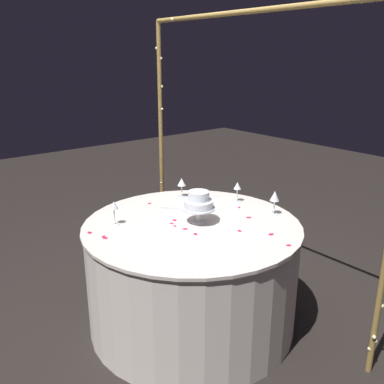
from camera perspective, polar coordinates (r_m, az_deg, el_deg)
The scene contains 24 objects.
ground_plane at distance 3.14m, azimuth -0.00°, elevation -17.09°, with size 12.00×12.00×0.00m, color black.
decorative_arch at distance 2.95m, azimuth 7.78°, elevation 9.70°, with size 2.18×0.06×2.10m.
main_table at distance 2.94m, azimuth -0.00°, elevation -11.09°, with size 1.44×1.44×0.75m.
tiered_cake at distance 2.74m, azimuth 0.89°, elevation -1.45°, with size 0.22×0.22×0.22m.
wine_glass_0 at distance 2.95m, azimuth 11.20°, elevation -0.65°, with size 0.07×0.07×0.17m.
wine_glass_1 at distance 3.17m, azimuth 6.20°, elevation 0.66°, with size 0.06×0.06×0.15m.
wine_glass_2 at distance 2.76m, azimuth -10.59°, elevation -2.05°, with size 0.06×0.06×0.16m.
wine_glass_3 at distance 3.26m, azimuth -1.42°, elevation 1.25°, with size 0.07×0.07×0.15m.
cake_knife at distance 3.02m, azimuth -1.21°, elevation -2.37°, with size 0.25×0.20×0.01m.
rose_petal_0 at distance 2.66m, azimuth 10.73°, elevation -5.67°, with size 0.04×0.03×0.00m, color #C61951.
rose_petal_1 at distance 3.34m, azimuth 1.64°, elevation -0.35°, with size 0.04×0.03×0.00m, color #C61951.
rose_petal_2 at distance 2.69m, azimuth -0.94°, elevation -5.04°, with size 0.04×0.02×0.00m, color #C61951.
rose_petal_3 at distance 2.64m, azimuth -11.96°, elevation -5.91°, with size 0.03×0.02×0.00m, color #C61951.
rose_petal_4 at distance 2.73m, azimuth -2.34°, elevation -4.65°, with size 0.02×0.02×0.00m, color #C61951.
rose_petal_5 at distance 2.78m, azimuth -2.77°, elevation -4.29°, with size 0.03×0.02×0.00m, color #C61951.
rose_petal_6 at distance 2.90m, azimuth 7.74°, elevation -3.45°, with size 0.04×0.03×0.00m, color #C61951.
rose_petal_7 at distance 3.16m, azimuth -5.73°, elevation -1.53°, with size 0.03×0.02×0.00m, color #C61951.
rose_petal_8 at distance 2.83m, azimuth -2.38°, elevation -3.85°, with size 0.04×0.02×0.00m, color #C61951.
rose_petal_9 at distance 3.08m, azimuth 6.43°, elevation -2.09°, with size 0.03×0.02×0.00m, color #C61951.
rose_petal_10 at distance 2.53m, azimuth 13.03°, elevation -7.07°, with size 0.03×0.02×0.00m, color #C61951.
rose_petal_11 at distance 2.62m, azimuth 0.48°, elevation -5.74°, with size 0.03×0.02×0.00m, color #C61951.
rose_petal_12 at distance 2.61m, azimuth -11.75°, elevation -6.15°, with size 0.04×0.03×0.00m, color #C61951.
rose_petal_13 at distance 2.68m, azimuth 6.49°, elevation -5.27°, with size 0.03×0.02×0.00m, color #C61951.
rose_petal_14 at distance 2.71m, azimuth -13.76°, elevation -5.39°, with size 0.04×0.03×0.00m, color #C61951.
Camera 1 is at (1.99, -1.63, 1.81)m, focal length 39.17 mm.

